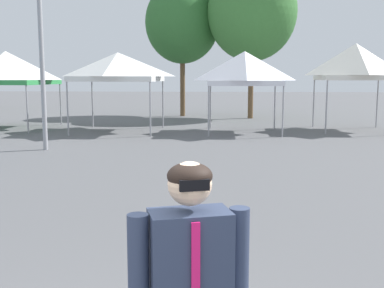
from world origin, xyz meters
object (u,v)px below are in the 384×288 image
canopy_tent_center (6,68)px  canopy_tent_behind_center (245,68)px  tree_behind_tents_right (252,12)px  tree_behind_tents_left (182,23)px  canopy_tent_behind_left (356,62)px  canopy_tent_far_right (118,67)px

canopy_tent_center → canopy_tent_behind_center: (10.17, -0.81, -0.05)m
tree_behind_tents_right → tree_behind_tents_left: bearing=161.8°
canopy_tent_behind_center → tree_behind_tents_left: (-3.27, 7.92, 2.68)m
canopy_tent_center → canopy_tent_behind_left: canopy_tent_behind_left is taller
canopy_tent_behind_center → tree_behind_tents_left: 8.97m
tree_behind_tents_left → canopy_tent_behind_left: bearing=-41.2°
canopy_tent_far_right → canopy_tent_behind_left: 9.69m
tree_behind_tents_left → canopy_tent_center: bearing=-134.2°
canopy_tent_center → canopy_tent_behind_center: size_ratio=1.14×
canopy_tent_behind_center → canopy_tent_behind_left: bearing=13.2°
canopy_tent_behind_center → tree_behind_tents_right: 7.35m
tree_behind_tents_left → canopy_tent_behind_center: bearing=-67.5°
canopy_tent_center → canopy_tent_behind_left: (14.71, 0.26, 0.22)m
canopy_tent_center → canopy_tent_behind_left: 14.72m
canopy_tent_center → tree_behind_tents_right: (10.71, 5.86, 3.00)m
canopy_tent_behind_center → tree_behind_tents_right: bearing=85.4°
canopy_tent_far_right → canopy_tent_behind_center: canopy_tent_behind_center is taller
canopy_tent_behind_left → tree_behind_tents_left: (-7.82, 6.85, 2.41)m
canopy_tent_behind_center → tree_behind_tents_right: tree_behind_tents_right is taller
canopy_tent_far_right → canopy_tent_behind_center: bearing=0.1°
canopy_tent_center → canopy_tent_far_right: size_ratio=1.09×
canopy_tent_far_right → tree_behind_tents_right: 9.23m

